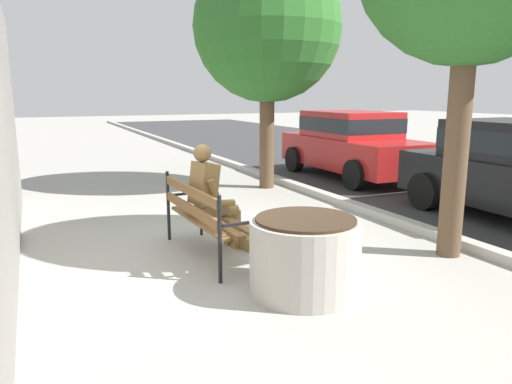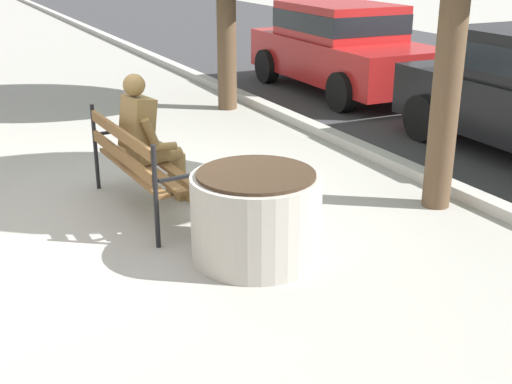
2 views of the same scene
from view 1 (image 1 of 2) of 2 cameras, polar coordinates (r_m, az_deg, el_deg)
name	(u,v)px [view 1 (image 1 of 2)]	position (r m, az deg, el deg)	size (l,w,h in m)	color
ground_plane	(224,252)	(6.22, -3.75, -7.03)	(80.00, 80.00, 0.00)	#9E9B93
curb_stone	(403,222)	(7.68, 16.90, -3.44)	(60.00, 0.20, 0.12)	#B2AFA8
park_bench	(203,214)	(5.92, -6.22, -2.54)	(1.82, 0.62, 0.95)	brown
bronze_statue_seated	(215,199)	(6.12, -4.85, -0.87)	(0.60, 0.84, 1.37)	olive
concrete_planter	(305,256)	(4.91, 5.75, -7.43)	(1.11, 1.11, 0.77)	#A8A399
street_tree_near_bench	(267,28)	(10.30, 1.34, 18.68)	(2.99, 2.99, 4.78)	brown
parked_car_red	(352,142)	(11.80, 11.18, 5.76)	(4.13, 1.99, 1.56)	#B21E1E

